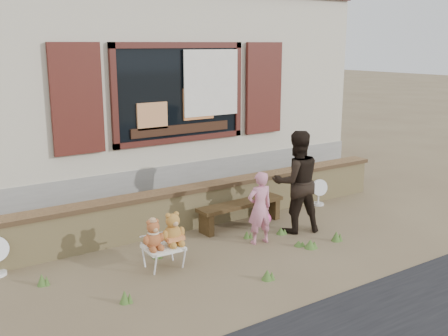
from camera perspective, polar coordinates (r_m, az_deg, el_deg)
ground at (r=7.93m, az=2.43°, el=-7.89°), size 80.00×80.00×0.00m
shopfront at (r=11.35m, az=-11.09°, el=8.73°), size 8.04×5.13×4.00m
brick_wall at (r=8.59m, az=-1.48°, el=-3.76°), size 7.10×0.36×0.67m
bench at (r=8.45m, az=1.84°, el=-4.44°), size 1.55×0.40×0.39m
folding_chair at (r=6.97m, az=-6.62°, el=-8.67°), size 0.49×0.44×0.30m
teddy_bear_left at (r=6.83m, az=-7.74°, el=-7.10°), size 0.30×0.26×0.40m
teddy_bear_right at (r=6.94m, az=-5.63°, el=-6.51°), size 0.34×0.30×0.45m
child at (r=7.67m, az=3.91°, el=-4.35°), size 0.42×0.30×1.09m
adult at (r=8.15m, az=7.88°, el=-1.49°), size 0.92×0.81×1.60m
fan_right at (r=9.68m, az=10.25°, el=-2.59°), size 0.31×0.21×0.49m
grass_tufts at (r=7.31m, az=2.72°, el=-9.24°), size 4.20×1.54×0.16m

